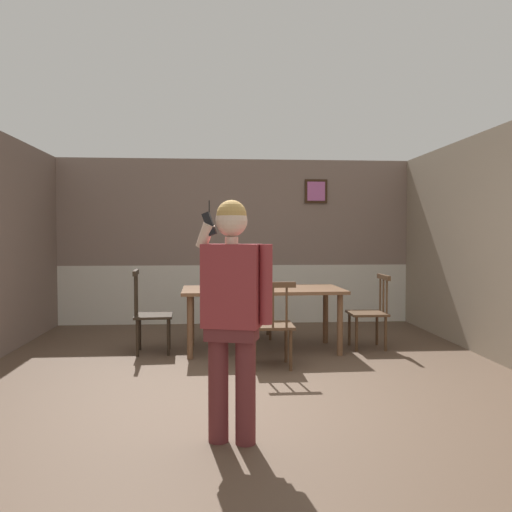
{
  "coord_description": "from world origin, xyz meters",
  "views": [
    {
      "loc": [
        -0.31,
        -4.83,
        1.44
      ],
      "look_at": [
        0.03,
        -0.37,
        1.26
      ],
      "focal_mm": 36.96,
      "sensor_mm": 36.0,
      "label": 1
    }
  ],
  "objects_px": {
    "chair_by_doorway": "(370,312)",
    "chair_near_window": "(150,313)",
    "dining_table": "(263,295)",
    "chair_opposite_corner": "(271,324)",
    "chair_at_table_head": "(256,304)",
    "person_figure": "(233,305)"
  },
  "relations": [
    {
      "from": "chair_by_doorway",
      "to": "chair_near_window",
      "type": "bearing_deg",
      "value": 92.02
    },
    {
      "from": "dining_table",
      "to": "chair_opposite_corner",
      "type": "height_order",
      "value": "chair_opposite_corner"
    },
    {
      "from": "chair_at_table_head",
      "to": "chair_near_window",
      "type": "bearing_deg",
      "value": 33.2
    },
    {
      "from": "chair_opposite_corner",
      "to": "chair_by_doorway",
      "type": "bearing_deg",
      "value": 33.5
    },
    {
      "from": "chair_by_doorway",
      "to": "person_figure",
      "type": "distance_m",
      "value": 3.49
    },
    {
      "from": "dining_table",
      "to": "chair_near_window",
      "type": "bearing_deg",
      "value": -178.54
    },
    {
      "from": "dining_table",
      "to": "chair_opposite_corner",
      "type": "xyz_separation_m",
      "value": [
        0.02,
        -0.86,
        -0.22
      ]
    },
    {
      "from": "chair_near_window",
      "to": "chair_opposite_corner",
      "type": "relative_size",
      "value": 1.07
    },
    {
      "from": "chair_near_window",
      "to": "chair_opposite_corner",
      "type": "bearing_deg",
      "value": 55.74
    },
    {
      "from": "chair_by_doorway",
      "to": "person_figure",
      "type": "bearing_deg",
      "value": 148.56
    },
    {
      "from": "dining_table",
      "to": "chair_opposite_corner",
      "type": "distance_m",
      "value": 0.89
    },
    {
      "from": "chair_at_table_head",
      "to": "chair_opposite_corner",
      "type": "distance_m",
      "value": 1.72
    },
    {
      "from": "chair_at_table_head",
      "to": "person_figure",
      "type": "distance_m",
      "value": 3.81
    },
    {
      "from": "chair_opposite_corner",
      "to": "person_figure",
      "type": "bearing_deg",
      "value": -103.11
    },
    {
      "from": "chair_opposite_corner",
      "to": "person_figure",
      "type": "xyz_separation_m",
      "value": [
        -0.48,
        -2.03,
        0.49
      ]
    },
    {
      "from": "chair_by_doorway",
      "to": "person_figure",
      "type": "relative_size",
      "value": 0.56
    },
    {
      "from": "dining_table",
      "to": "chair_by_doorway",
      "type": "bearing_deg",
      "value": 1.34
    },
    {
      "from": "dining_table",
      "to": "chair_by_doorway",
      "type": "height_order",
      "value": "chair_by_doorway"
    },
    {
      "from": "chair_by_doorway",
      "to": "chair_opposite_corner",
      "type": "xyz_separation_m",
      "value": [
        -1.35,
        -0.89,
        0.01
      ]
    },
    {
      "from": "chair_by_doorway",
      "to": "chair_at_table_head",
      "type": "distance_m",
      "value": 1.62
    },
    {
      "from": "dining_table",
      "to": "chair_by_doorway",
      "type": "relative_size",
      "value": 2.14
    },
    {
      "from": "dining_table",
      "to": "chair_near_window",
      "type": "height_order",
      "value": "chair_near_window"
    }
  ]
}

